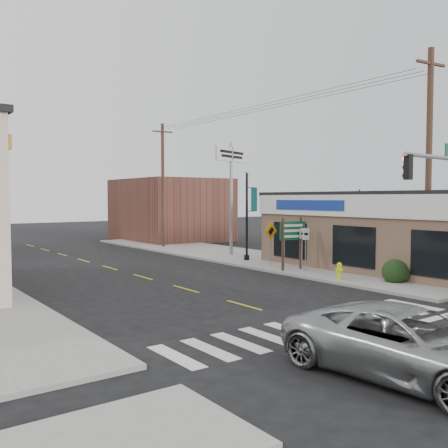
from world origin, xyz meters
TOP-DOWN VIEW (x-y plane):
  - ground at (0.00, 0.00)m, footprint 140.00×140.00m
  - sidewalk_right at (9.00, 13.00)m, footprint 6.00×38.00m
  - center_line at (0.00, 8.00)m, footprint 0.12×56.00m
  - crosswalk at (0.00, 0.40)m, footprint 11.00×2.20m
  - thrift_store at (14.50, 6.00)m, footprint 12.00×14.00m
  - bldg_distant_right at (12.00, 30.00)m, footprint 8.00×10.00m
  - suv at (-1.73, -3.82)m, footprint 3.07×5.72m
  - guide_sign at (7.05, 8.82)m, footprint 1.56×0.13m
  - fire_hydrant at (6.70, 5.33)m, footprint 0.25×0.25m
  - ped_crossing_sign at (6.98, 10.42)m, footprint 0.94×0.07m
  - lamp_post at (7.78, 13.43)m, footprint 0.71×0.56m
  - dance_center_sign at (8.65, 16.24)m, footprint 3.48×0.22m
  - bare_tree at (10.38, 6.73)m, footprint 2.45×2.45m
  - shrub_front at (8.18, 3.39)m, footprint 1.15×1.15m
  - shrub_back at (9.46, 8.13)m, footprint 1.11×1.11m
  - utility_pole_near at (8.82, 2.25)m, footprint 1.77×0.27m
  - utility_pole_far at (7.84, 23.94)m, footprint 1.65×0.25m

SIDE VIEW (x-z plane):
  - ground at x=0.00m, z-range 0.00..0.00m
  - center_line at x=0.00m, z-range 0.00..0.01m
  - crosswalk at x=0.00m, z-range 0.00..0.01m
  - sidewalk_right at x=9.00m, z-range 0.00..0.13m
  - shrub_back at x=9.46m, z-range 0.13..0.96m
  - fire_hydrant at x=6.70m, z-range 0.16..0.95m
  - shrub_front at x=8.18m, z-range 0.13..1.00m
  - suv at x=-1.73m, z-range 0.00..1.53m
  - ped_crossing_sign at x=6.98m, z-range 0.60..3.03m
  - guide_sign at x=7.05m, z-range 0.54..3.27m
  - thrift_store at x=14.50m, z-range 0.00..4.00m
  - bldg_distant_right at x=12.00m, z-range 0.00..5.60m
  - lamp_post at x=7.78m, z-range 0.57..6.07m
  - bare_tree at x=10.38m, z-range 1.53..6.43m
  - utility_pole_far at x=7.84m, z-range 0.25..9.71m
  - utility_pole_near at x=8.82m, z-range 0.26..10.44m
  - dance_center_sign at x=8.65m, z-range 1.94..9.34m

